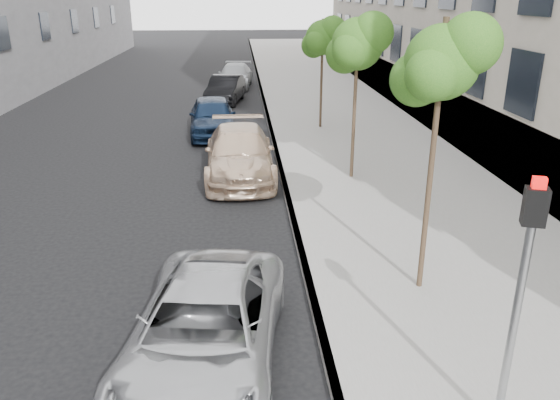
{
  "coord_description": "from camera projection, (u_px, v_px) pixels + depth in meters",
  "views": [
    {
      "loc": [
        -0.05,
        -7.24,
        5.25
      ],
      "look_at": [
        0.68,
        2.6,
        1.5
      ],
      "focal_mm": 35.0,
      "sensor_mm": 36.0,
      "label": 1
    }
  ],
  "objects": [
    {
      "name": "tree_near",
      "position": [
        443.0,
        63.0,
        8.74
      ],
      "size": [
        1.59,
        1.39,
        4.85
      ],
      "color": "#38281C",
      "rests_on": "sidewalk"
    },
    {
      "name": "sedan_black",
      "position": [
        225.0,
        90.0,
        27.57
      ],
      "size": [
        2.11,
        4.29,
        1.35
      ],
      "primitive_type": "imported",
      "rotation": [
        0.0,
        0.0,
        -0.17
      ],
      "color": "black",
      "rests_on": "ground"
    },
    {
      "name": "sidewalk",
      "position": [
        316.0,
        90.0,
        31.26
      ],
      "size": [
        6.4,
        72.0,
        0.14
      ],
      "primitive_type": "cube",
      "color": "gray",
      "rests_on": "ground"
    },
    {
      "name": "signal_pole",
      "position": [
        521.0,
        283.0,
        6.13
      ],
      "size": [
        0.28,
        0.24,
        3.31
      ],
      "rotation": [
        0.0,
        0.0,
        -0.31
      ],
      "color": "#939699",
      "rests_on": "sidewalk"
    },
    {
      "name": "suv",
      "position": [
        240.0,
        153.0,
        16.46
      ],
      "size": [
        2.1,
        5.02,
        1.45
      ],
      "primitive_type": "imported",
      "rotation": [
        0.0,
        0.0,
        0.02
      ],
      "color": "beige",
      "rests_on": "ground"
    },
    {
      "name": "minivan",
      "position": [
        205.0,
        331.0,
        7.95
      ],
      "size": [
        2.72,
        4.85,
        1.28
      ],
      "primitive_type": "imported",
      "rotation": [
        0.0,
        0.0,
        -0.13
      ],
      "color": "#ADAFB2",
      "rests_on": "ground"
    },
    {
      "name": "curb",
      "position": [
        261.0,
        90.0,
        31.04
      ],
      "size": [
        0.15,
        72.0,
        0.14
      ],
      "primitive_type": "cube",
      "color": "#9E9B93",
      "rests_on": "ground"
    },
    {
      "name": "tree_far",
      "position": [
        323.0,
        38.0,
        21.06
      ],
      "size": [
        1.68,
        1.48,
        4.33
      ],
      "color": "#38281C",
      "rests_on": "sidewalk"
    },
    {
      "name": "ground",
      "position": [
        249.0,
        348.0,
        8.61
      ],
      "size": [
        160.0,
        160.0,
        0.0
      ],
      "primitive_type": "plane",
      "color": "black",
      "rests_on": "ground"
    },
    {
      "name": "sedan_blue",
      "position": [
        212.0,
        116.0,
        21.29
      ],
      "size": [
        2.04,
        4.45,
        1.48
      ],
      "primitive_type": "imported",
      "rotation": [
        0.0,
        0.0,
        0.07
      ],
      "color": "#0F1E35",
      "rests_on": "ground"
    },
    {
      "name": "sedan_rear",
      "position": [
        235.0,
        76.0,
        32.22
      ],
      "size": [
        2.31,
        4.76,
        1.34
      ],
      "primitive_type": "imported",
      "rotation": [
        0.0,
        0.0,
        -0.1
      ],
      "color": "#989C9F",
      "rests_on": "ground"
    },
    {
      "name": "tree_mid",
      "position": [
        359.0,
        44.0,
        14.89
      ],
      "size": [
        1.75,
        1.55,
        4.68
      ],
      "color": "#38281C",
      "rests_on": "sidewalk"
    }
  ]
}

